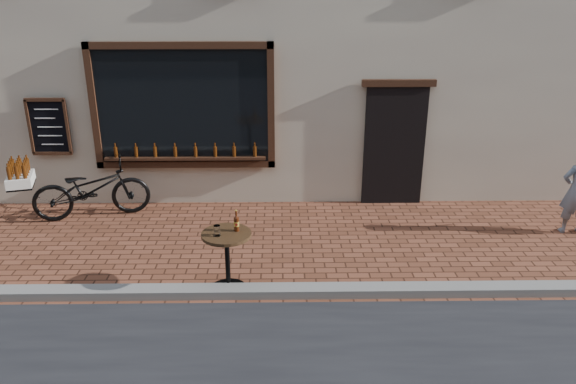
{
  "coord_description": "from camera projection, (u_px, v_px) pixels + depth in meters",
  "views": [
    {
      "loc": [
        -0.19,
        -6.34,
        4.05
      ],
      "look_at": [
        -0.07,
        1.2,
        1.1
      ],
      "focal_mm": 35.0,
      "sensor_mm": 36.0,
      "label": 1
    }
  ],
  "objects": [
    {
      "name": "bistro_table",
      "position": [
        227.0,
        250.0,
        7.48
      ],
      "size": [
        0.67,
        0.67,
        1.15
      ],
      "color": "black",
      "rests_on": "ground"
    },
    {
      "name": "cargo_bicycle",
      "position": [
        89.0,
        189.0,
        9.8
      ],
      "size": [
        2.38,
        1.23,
        1.12
      ],
      "rotation": [
        0.0,
        0.0,
        1.84
      ],
      "color": "black",
      "rests_on": "ground"
    },
    {
      "name": "ground",
      "position": [
        295.0,
        303.0,
        7.39
      ],
      "size": [
        90.0,
        90.0,
        0.0
      ],
      "primitive_type": "plane",
      "color": "#5A2E1D",
      "rests_on": "ground"
    },
    {
      "name": "kerb",
      "position": [
        295.0,
        291.0,
        7.55
      ],
      "size": [
        90.0,
        0.25,
        0.12
      ],
      "primitive_type": "cube",
      "color": "slate",
      "rests_on": "ground"
    }
  ]
}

